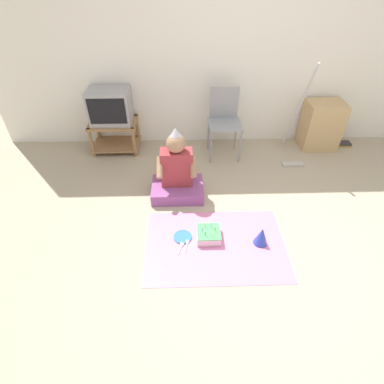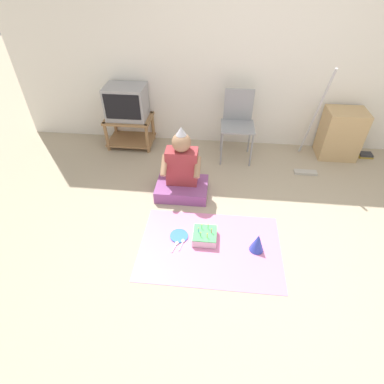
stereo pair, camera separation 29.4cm
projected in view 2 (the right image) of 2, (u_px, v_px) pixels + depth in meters
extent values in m
plane|color=tan|center=(255.00, 263.00, 2.72)|extent=(16.00, 16.00, 0.00)
cube|color=white|center=(258.00, 48.00, 3.57)|extent=(6.40, 0.06, 2.55)
cube|color=#997047|center=(129.00, 118.00, 4.06)|extent=(0.63, 0.44, 0.03)
cube|color=#997047|center=(132.00, 140.00, 4.27)|extent=(0.63, 0.44, 0.02)
cylinder|color=#997047|center=(107.00, 137.00, 4.06)|extent=(0.04, 0.04, 0.42)
cylinder|color=#997047|center=(147.00, 139.00, 4.02)|extent=(0.04, 0.04, 0.42)
cylinder|color=#997047|center=(115.00, 124.00, 4.35)|extent=(0.04, 0.04, 0.42)
cylinder|color=#997047|center=(153.00, 126.00, 4.31)|extent=(0.04, 0.04, 0.42)
cube|color=#99999E|center=(126.00, 102.00, 3.93)|extent=(0.52, 0.39, 0.42)
cube|color=black|center=(122.00, 107.00, 3.77)|extent=(0.46, 0.01, 0.32)
cube|color=gray|center=(238.00, 127.00, 3.75)|extent=(0.42, 0.39, 0.02)
cube|color=gray|center=(239.00, 105.00, 3.75)|extent=(0.37, 0.03, 0.41)
cylinder|color=gray|center=(221.00, 149.00, 3.78)|extent=(0.02, 0.02, 0.47)
cylinder|color=gray|center=(251.00, 150.00, 3.75)|extent=(0.02, 0.02, 0.47)
cylinder|color=gray|center=(221.00, 136.00, 4.04)|extent=(0.02, 0.02, 0.47)
cylinder|color=gray|center=(249.00, 137.00, 4.02)|extent=(0.02, 0.02, 0.47)
cube|color=tan|center=(336.00, 146.00, 4.01)|extent=(0.48, 0.37, 0.28)
cube|color=tan|center=(344.00, 124.00, 3.81)|extent=(0.48, 0.37, 0.36)
cube|color=#B2ADA3|center=(305.00, 172.00, 3.76)|extent=(0.28, 0.09, 0.03)
cylinder|color=#B7B7BC|center=(315.00, 116.00, 3.54)|extent=(0.03, 0.51, 1.26)
cube|color=#A88933|center=(365.00, 156.00, 4.07)|extent=(0.18, 0.14, 0.02)
cube|color=#333338|center=(366.00, 154.00, 4.05)|extent=(0.16, 0.12, 0.03)
cube|color=#8C4C8C|center=(182.00, 189.00, 3.43)|extent=(0.58, 0.42, 0.14)
cube|color=#993338|center=(182.00, 166.00, 3.28)|extent=(0.34, 0.18, 0.42)
sphere|color=#9E7556|center=(181.00, 142.00, 3.09)|extent=(0.20, 0.20, 0.20)
cone|color=silver|center=(181.00, 131.00, 3.00)|extent=(0.11, 0.11, 0.09)
cylinder|color=#9E7556|center=(164.00, 165.00, 3.18)|extent=(0.06, 0.23, 0.18)
cylinder|color=#9E7556|center=(197.00, 167.00, 3.15)|extent=(0.06, 0.23, 0.18)
cube|color=pink|center=(210.00, 247.00, 2.85)|extent=(1.33, 0.91, 0.01)
cube|color=silver|center=(205.00, 236.00, 2.90)|extent=(0.23, 0.23, 0.08)
cube|color=#4CB266|center=(205.00, 233.00, 2.87)|extent=(0.22, 0.22, 0.01)
cylinder|color=#EA4C4C|center=(212.00, 231.00, 2.86)|extent=(0.01, 0.01, 0.06)
sphere|color=#FFCC4C|center=(212.00, 229.00, 2.83)|extent=(0.01, 0.01, 0.01)
cylinder|color=#66C666|center=(208.00, 227.00, 2.90)|extent=(0.01, 0.01, 0.06)
sphere|color=#FFCC4C|center=(208.00, 225.00, 2.88)|extent=(0.01, 0.01, 0.01)
cylinder|color=#66C666|center=(202.00, 227.00, 2.90)|extent=(0.01, 0.01, 0.06)
sphere|color=#FFCC4C|center=(202.00, 225.00, 2.88)|extent=(0.01, 0.01, 0.01)
cylinder|color=#4C7FE5|center=(198.00, 231.00, 2.86)|extent=(0.01, 0.01, 0.06)
sphere|color=#FFCC4C|center=(198.00, 228.00, 2.84)|extent=(0.01, 0.01, 0.01)
cylinder|color=#66C666|center=(201.00, 235.00, 2.82)|extent=(0.01, 0.01, 0.06)
sphere|color=#FFCC4C|center=(201.00, 233.00, 2.80)|extent=(0.01, 0.01, 0.01)
cylinder|color=yellow|center=(207.00, 236.00, 2.81)|extent=(0.01, 0.01, 0.06)
sphere|color=#FFCC4C|center=(207.00, 234.00, 2.79)|extent=(0.01, 0.01, 0.01)
cone|color=blue|center=(258.00, 242.00, 2.77)|extent=(0.13, 0.13, 0.20)
cylinder|color=blue|center=(179.00, 236.00, 2.95)|extent=(0.18, 0.18, 0.01)
ellipsoid|color=white|center=(183.00, 241.00, 2.90)|extent=(0.04, 0.05, 0.01)
cube|color=white|center=(181.00, 246.00, 2.85)|extent=(0.03, 0.10, 0.01)
ellipsoid|color=white|center=(177.00, 243.00, 2.88)|extent=(0.04, 0.05, 0.01)
cube|color=white|center=(174.00, 248.00, 2.83)|extent=(0.04, 0.10, 0.01)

